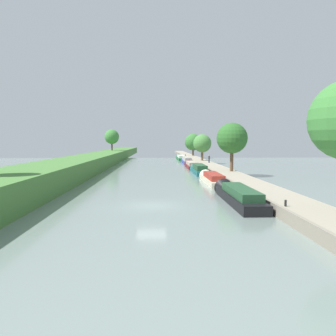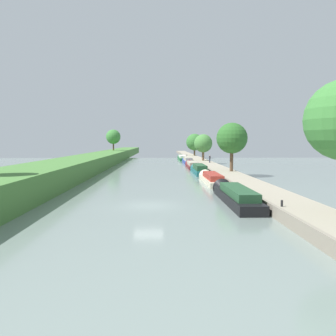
% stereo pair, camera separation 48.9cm
% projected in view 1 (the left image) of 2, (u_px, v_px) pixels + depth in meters
% --- Properties ---
extents(ground_plane, '(160.00, 160.00, 0.00)m').
position_uv_depth(ground_plane, '(151.00, 206.00, 27.41)').
color(ground_plane, slate).
extents(right_towpath, '(3.64, 260.00, 0.85)m').
position_uv_depth(right_towpath, '(280.00, 200.00, 27.74)').
color(right_towpath, '#9E937F').
rests_on(right_towpath, ground_plane).
extents(stone_quay, '(0.25, 260.00, 0.90)m').
position_uv_depth(stone_quay, '(258.00, 200.00, 27.67)').
color(stone_quay, gray).
rests_on(stone_quay, ground_plane).
extents(narrowboat_black, '(2.12, 12.17, 2.06)m').
position_uv_depth(narrowboat_black, '(237.00, 195.00, 29.28)').
color(narrowboat_black, black).
rests_on(narrowboat_black, ground_plane).
extents(narrowboat_cream, '(1.98, 11.27, 1.95)m').
position_uv_depth(narrowboat_cream, '(212.00, 179.00, 42.54)').
color(narrowboat_cream, beige).
rests_on(narrowboat_cream, ground_plane).
extents(narrowboat_teal, '(2.00, 11.29, 2.16)m').
position_uv_depth(narrowboat_teal, '(199.00, 170.00, 55.38)').
color(narrowboat_teal, '#195B60').
rests_on(narrowboat_teal, ground_plane).
extents(narrowboat_maroon, '(1.99, 11.63, 1.94)m').
position_uv_depth(narrowboat_maroon, '(191.00, 165.00, 67.64)').
color(narrowboat_maroon, maroon).
rests_on(narrowboat_maroon, ground_plane).
extents(narrowboat_blue, '(1.85, 13.27, 2.10)m').
position_uv_depth(narrowboat_blue, '(186.00, 161.00, 80.88)').
color(narrowboat_blue, '#283D93').
rests_on(narrowboat_blue, ground_plane).
extents(narrowboat_green, '(2.03, 14.88, 1.96)m').
position_uv_depth(narrowboat_green, '(181.00, 158.00, 96.26)').
color(narrowboat_green, '#1E6033').
rests_on(narrowboat_green, ground_plane).
extents(tree_rightbank_midnear, '(4.67, 4.67, 7.37)m').
position_uv_depth(tree_rightbank_midnear, '(232.00, 138.00, 49.32)').
color(tree_rightbank_midnear, brown).
rests_on(tree_rightbank_midnear, right_towpath).
extents(tree_rightbank_midfar, '(4.34, 4.34, 6.26)m').
position_uv_depth(tree_rightbank_midfar, '(202.00, 143.00, 77.44)').
color(tree_rightbank_midfar, brown).
rests_on(tree_rightbank_midfar, right_towpath).
extents(tree_rightbank_far, '(5.35, 5.35, 7.00)m').
position_uv_depth(tree_rightbank_far, '(193.00, 142.00, 104.33)').
color(tree_rightbank_far, brown).
rests_on(tree_rightbank_far, right_towpath).
extents(tree_leftbank_upstream, '(4.52, 4.52, 6.53)m').
position_uv_depth(tree_leftbank_upstream, '(112.00, 137.00, 101.52)').
color(tree_leftbank_upstream, brown).
rests_on(tree_leftbank_upstream, left_grassy_bank).
extents(person_walking, '(0.34, 0.34, 1.66)m').
position_uv_depth(person_walking, '(209.00, 159.00, 69.60)').
color(person_walking, '#282D42').
rests_on(person_walking, right_towpath).
extents(mooring_bollard_near, '(0.16, 0.16, 0.45)m').
position_uv_depth(mooring_bollard_near, '(286.00, 203.00, 22.79)').
color(mooring_bollard_near, black).
rests_on(mooring_bollard_near, right_towpath).
extents(mooring_bollard_far, '(0.16, 0.16, 0.45)m').
position_uv_depth(mooring_bollard_far, '(185.00, 155.00, 103.04)').
color(mooring_bollard_far, black).
rests_on(mooring_bollard_far, right_towpath).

